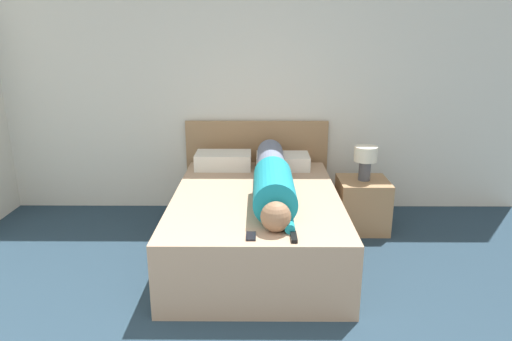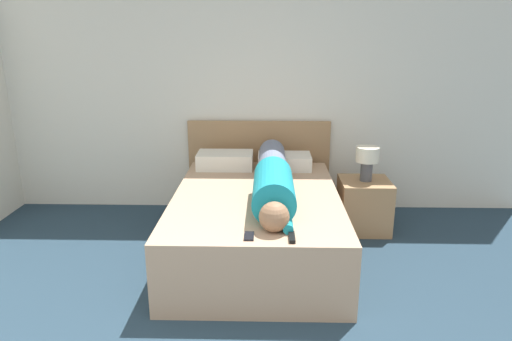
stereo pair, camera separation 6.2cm
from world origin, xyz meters
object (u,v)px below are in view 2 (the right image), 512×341
at_px(nightstand, 364,205).
at_px(person_lying, 273,179).
at_px(cell_phone, 249,236).
at_px(pillow_near_headboard, 225,160).
at_px(table_lamp, 367,159).
at_px(tv_remote, 292,237).
at_px(bed, 256,224).
at_px(pillow_second, 284,161).

relative_size(nightstand, person_lying, 0.28).
bearing_deg(cell_phone, nightstand, 52.62).
distance_m(person_lying, pillow_near_headboard, 0.91).
bearing_deg(nightstand, table_lamp, 0.00).
distance_m(tv_remote, cell_phone, 0.28).
height_order(pillow_near_headboard, cell_phone, pillow_near_headboard).
height_order(person_lying, cell_phone, person_lying).
bearing_deg(cell_phone, table_lamp, 52.62).
height_order(person_lying, pillow_near_headboard, person_lying).
bearing_deg(pillow_near_headboard, nightstand, -10.15).
height_order(nightstand, tv_remote, tv_remote).
bearing_deg(cell_phone, bed, 88.04).
height_order(pillow_near_headboard, tv_remote, pillow_near_headboard).
bearing_deg(bed, table_lamp, 27.60).
relative_size(nightstand, pillow_second, 0.96).
relative_size(pillow_second, tv_remote, 3.46).
bearing_deg(bed, pillow_near_headboard, 113.06).
bearing_deg(nightstand, pillow_second, 162.37).
bearing_deg(nightstand, bed, -152.40).
bearing_deg(table_lamp, nightstand, 180.00).
xyz_separation_m(pillow_second, cell_phone, (-0.29, -1.61, -0.06)).
bearing_deg(person_lying, tv_remote, -82.40).
distance_m(bed, nightstand, 1.15).
relative_size(bed, pillow_second, 3.79).
bearing_deg(person_lying, bed, 176.15).
height_order(tv_remote, cell_phone, tv_remote).
bearing_deg(nightstand, person_lying, -148.42).
relative_size(person_lying, cell_phone, 13.68).
height_order(nightstand, pillow_second, pillow_second).
bearing_deg(bed, person_lying, -3.85).
distance_m(bed, pillow_second, 0.89).
distance_m(nightstand, pillow_near_headboard, 1.42).
height_order(pillow_near_headboard, pillow_second, pillow_near_headboard).
relative_size(nightstand, table_lamp, 1.53).
xyz_separation_m(person_lying, pillow_second, (0.12, 0.78, -0.07)).
bearing_deg(table_lamp, person_lying, -148.42).
height_order(table_lamp, person_lying, person_lying).
bearing_deg(tv_remote, pillow_second, 89.72).
relative_size(bed, cell_phone, 15.13).
relative_size(pillow_near_headboard, cell_phone, 4.20).
relative_size(table_lamp, pillow_second, 0.63).
bearing_deg(tv_remote, cell_phone, 175.28).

